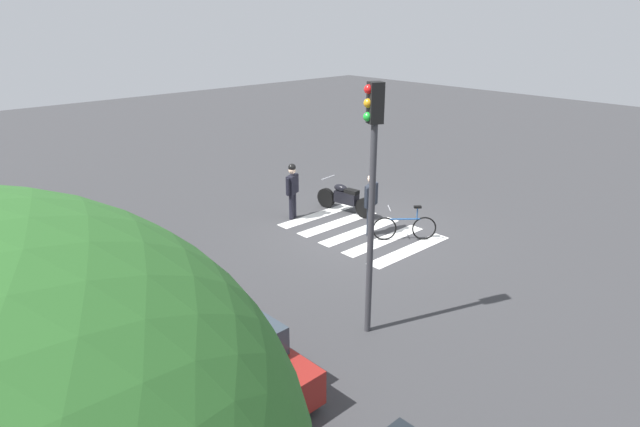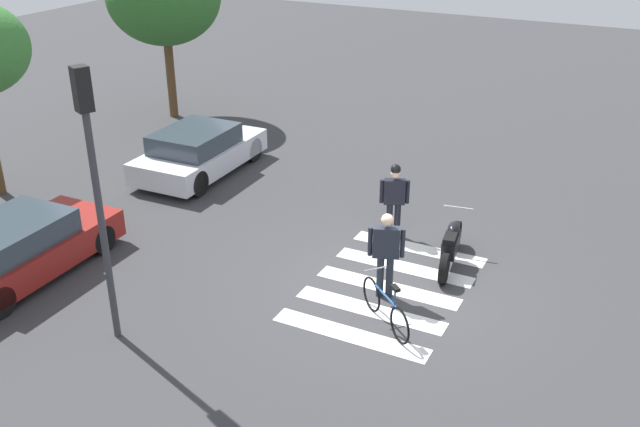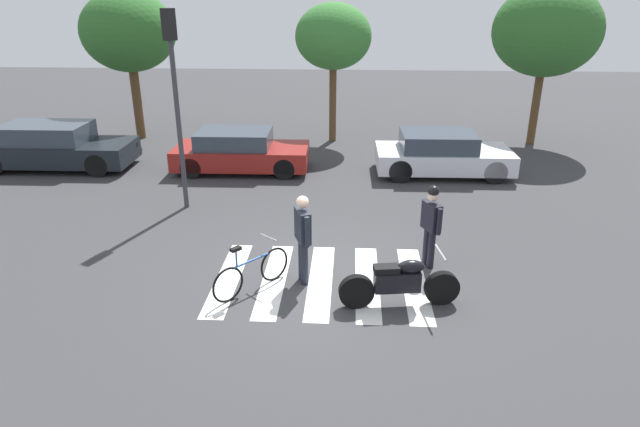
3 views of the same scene
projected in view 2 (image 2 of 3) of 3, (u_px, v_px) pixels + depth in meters
The scene contains 9 objects.
ground_plane at pixel (388, 287), 14.14m from camera, with size 60.00×60.00×0.00m, color #38383A.
police_motorcycle at pixel (451, 245), 14.77m from camera, with size 2.15×0.62×1.03m.
leaning_bicycle at pixel (385, 308), 12.80m from camera, with size 1.19×1.37×1.00m.
officer_on_foot at pixel (394, 196), 15.75m from camera, with size 0.37×0.61×1.72m.
officer_by_motorcycle at pixel (386, 250), 13.43m from camera, with size 0.36×0.66×1.75m.
crosswalk_stripes at pixel (388, 287), 14.14m from camera, with size 4.05×2.93×0.01m.
car_maroon_wagon at pixel (20, 248), 14.34m from camera, with size 4.10×1.88×1.25m.
car_white_van at pixel (199, 151), 19.28m from camera, with size 4.04×1.96×1.28m.
traffic_light_pole at pixel (93, 168), 11.31m from camera, with size 0.32×0.36×4.82m.
Camera 2 is at (-11.45, -4.26, 7.40)m, focal length 40.19 mm.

